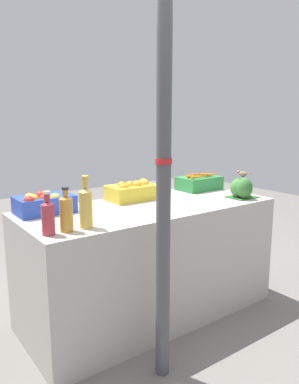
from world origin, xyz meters
name	(u,v)px	position (x,y,z in m)	size (l,w,h in m)	color
ground_plane	(150,312)	(0.00, 0.00, 0.00)	(10.00, 10.00, 0.00)	slate
market_table	(150,260)	(0.00, 0.00, 0.43)	(1.89, 0.80, 0.86)	#B7B2A8
support_pole	(164,182)	(-0.35, -0.62, 1.15)	(0.09, 0.09, 2.30)	#4C4C51
apple_crate	(43,203)	(-0.72, 0.23, 0.93)	(0.38, 0.24, 0.15)	#2847B7
orange_crate	(132,191)	(0.00, 0.24, 0.93)	(0.38, 0.24, 0.15)	gold
carrot_crate	(199,183)	(0.72, 0.24, 0.92)	(0.38, 0.24, 0.15)	#2D8442
broccoli_pile	(241,188)	(0.75, -0.22, 0.94)	(0.22, 0.22, 0.17)	#2D602D
juice_bottle_ruby	(48,217)	(-0.87, -0.25, 0.96)	(0.07, 0.07, 0.24)	#B2333D
juice_bottle_amber	(66,213)	(-0.76, -0.25, 0.97)	(0.08, 0.08, 0.26)	gold
juice_bottle_golden	(86,206)	(-0.64, -0.25, 0.99)	(0.08, 0.08, 0.31)	gold
sparrow_bird	(242,173)	(0.75, -0.23, 1.06)	(0.04, 0.14, 0.05)	#4C3D2D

